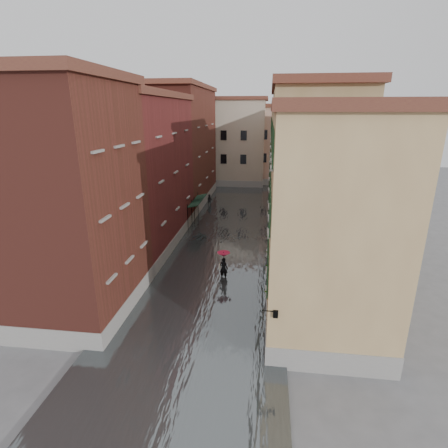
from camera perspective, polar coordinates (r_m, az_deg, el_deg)
The scene contains 16 objects.
ground at distance 23.08m, azimuth -3.25°, elevation -11.99°, with size 120.00×120.00×0.00m, color #5C5C5F.
floodwater at distance 34.78m, azimuth 0.58°, elevation -1.15°, with size 10.00×60.00×0.20m, color #484D4F.
building_left_near at distance 21.26m, azimuth -23.52°, elevation 2.80°, with size 6.00×8.00×13.00m, color brown.
building_left_mid at distance 31.04m, azimuth -13.34°, elevation 7.76°, with size 6.00×14.00×12.50m, color maroon.
building_left_far at distance 45.16m, azimuth -6.78°, elevation 12.17°, with size 6.00×16.00×14.00m, color brown.
building_right_near at distance 18.83m, azimuth 16.71°, elevation -0.67°, with size 6.00×8.00×11.50m, color tan.
building_right_mid at distance 29.24m, azimuth 13.56°, elevation 7.63°, with size 6.00×14.00×13.00m, color tan.
building_right_far at distance 44.12m, azimuth 11.52°, elevation 10.17°, with size 6.00×16.00×11.50m, color tan.
building_end_cream at distance 58.24m, azimuth 0.52°, elevation 13.10°, with size 12.00×9.00×13.00m, color #BFAD98.
building_end_pink at distance 59.92m, azimuth 9.54°, elevation 12.52°, with size 10.00×9.00×12.00m, color tan.
awning_near at distance 35.90m, azimuth -4.70°, elevation 3.36°, with size 1.09×3.20×2.80m.
awning_far at distance 37.73m, azimuth -4.10°, elevation 4.11°, with size 1.09×3.40×2.80m.
wall_lantern at distance 16.09m, azimuth 8.34°, elevation -14.23°, with size 0.71×0.22×0.35m.
window_planters at distance 20.52m, azimuth 7.63°, elevation -5.18°, with size 0.59×8.66×0.84m.
pedestrian_main at distance 24.88m, azimuth -0.07°, elevation -6.43°, with size 0.92×0.92×2.06m.
pedestrian_far at distance 44.13m, azimuth -2.33°, elevation 3.89°, with size 0.73×0.57×1.50m, color black.
Camera 1 is at (3.77, -19.62, 11.56)m, focal length 28.00 mm.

